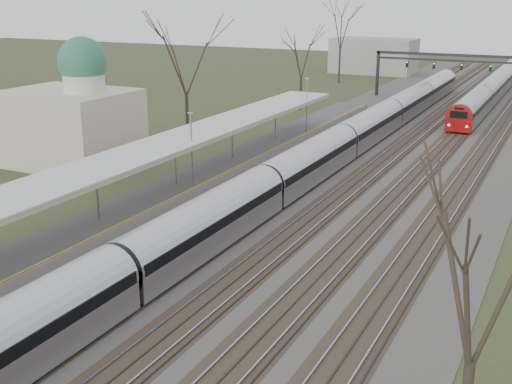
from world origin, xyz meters
TOP-DOWN VIEW (x-y plane):
  - track_bed at (0.26, 55.00)m, footprint 24.00×160.00m
  - platform at (-9.05, 37.50)m, footprint 3.50×69.00m
  - canopy at (-9.05, 32.99)m, footprint 4.10×50.00m
  - dome_building at (-21.71, 38.00)m, footprint 10.00×8.00m
  - signal_gantry at (0.29, 84.99)m, footprint 21.00×0.59m
  - tree_west_far at (-17.00, 48.00)m, footprint 5.50×5.50m
  - tree_east_near at (13.00, 15.00)m, footprint 4.50×4.50m
  - train_near at (-2.50, 49.19)m, footprint 2.62×90.21m
  - train_far at (4.50, 101.05)m, footprint 2.62×75.21m

SIDE VIEW (x-z plane):
  - track_bed at x=0.26m, z-range -0.05..0.17m
  - platform at x=-9.05m, z-range 0.00..1.00m
  - train_near at x=-2.50m, z-range -0.05..3.00m
  - train_far at x=4.50m, z-range -0.05..3.00m
  - dome_building at x=-21.71m, z-range -1.43..8.87m
  - canopy at x=-9.05m, z-range 2.37..5.48m
  - signal_gantry at x=0.29m, z-range 1.87..7.95m
  - tree_east_near at x=13.00m, z-range 1.92..11.19m
  - tree_west_far at x=-17.00m, z-range 2.35..13.68m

